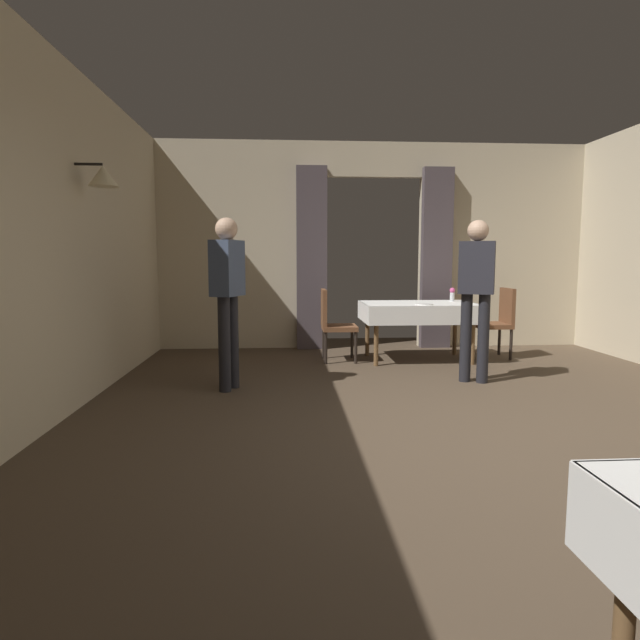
{
  "coord_description": "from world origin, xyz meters",
  "views": [
    {
      "loc": [
        -1.31,
        -3.71,
        1.32
      ],
      "look_at": [
        -1.05,
        0.28,
        0.86
      ],
      "focal_mm": 29.96,
      "sensor_mm": 36.0,
      "label": 1
    }
  ],
  "objects_px": {
    "chair_mid_right": "(498,319)",
    "person_diner_standing_aside": "(228,289)",
    "plate_mid_b": "(424,304)",
    "dining_table_mid": "(418,310)",
    "chair_mid_left": "(333,322)",
    "person_waiter_by_doorway": "(476,287)",
    "flower_vase_mid": "(452,294)"
  },
  "relations": [
    {
      "from": "chair_mid_right",
      "to": "person_diner_standing_aside",
      "type": "bearing_deg",
      "value": -155.61
    },
    {
      "from": "flower_vase_mid",
      "to": "person_waiter_by_doorway",
      "type": "xyz_separation_m",
      "value": [
        -0.22,
        -1.49,
        0.17
      ]
    },
    {
      "from": "chair_mid_left",
      "to": "flower_vase_mid",
      "type": "distance_m",
      "value": 1.67
    },
    {
      "from": "person_waiter_by_doorway",
      "to": "dining_table_mid",
      "type": "bearing_deg",
      "value": 102.78
    },
    {
      "from": "chair_mid_right",
      "to": "dining_table_mid",
      "type": "bearing_deg",
      "value": -174.54
    },
    {
      "from": "dining_table_mid",
      "to": "chair_mid_left",
      "type": "bearing_deg",
      "value": -179.79
    },
    {
      "from": "flower_vase_mid",
      "to": "person_waiter_by_doorway",
      "type": "height_order",
      "value": "person_waiter_by_doorway"
    },
    {
      "from": "dining_table_mid",
      "to": "person_waiter_by_doorway",
      "type": "xyz_separation_m",
      "value": [
        0.29,
        -1.28,
        0.36
      ]
    },
    {
      "from": "plate_mid_b",
      "to": "person_waiter_by_doorway",
      "type": "bearing_deg",
      "value": -74.02
    },
    {
      "from": "dining_table_mid",
      "to": "flower_vase_mid",
      "type": "xyz_separation_m",
      "value": [
        0.51,
        0.21,
        0.19
      ]
    },
    {
      "from": "plate_mid_b",
      "to": "person_waiter_by_doorway",
      "type": "xyz_separation_m",
      "value": [
        0.29,
        -1.0,
        0.27
      ]
    },
    {
      "from": "plate_mid_b",
      "to": "chair_mid_right",
      "type": "bearing_deg",
      "value": 19.28
    },
    {
      "from": "chair_mid_left",
      "to": "person_diner_standing_aside",
      "type": "distance_m",
      "value": 1.93
    },
    {
      "from": "dining_table_mid",
      "to": "chair_mid_left",
      "type": "xyz_separation_m",
      "value": [
        -1.11,
        -0.0,
        -0.15
      ]
    },
    {
      "from": "chair_mid_right",
      "to": "chair_mid_left",
      "type": "xyz_separation_m",
      "value": [
        -2.22,
        -0.11,
        0.0
      ]
    },
    {
      "from": "chair_mid_right",
      "to": "person_diner_standing_aside",
      "type": "xyz_separation_m",
      "value": [
        -3.41,
        -1.54,
        0.51
      ]
    },
    {
      "from": "dining_table_mid",
      "to": "plate_mid_b",
      "type": "bearing_deg",
      "value": -89.09
    },
    {
      "from": "chair_mid_right",
      "to": "plate_mid_b",
      "type": "height_order",
      "value": "chair_mid_right"
    },
    {
      "from": "flower_vase_mid",
      "to": "plate_mid_b",
      "type": "height_order",
      "value": "flower_vase_mid"
    },
    {
      "from": "dining_table_mid",
      "to": "person_diner_standing_aside",
      "type": "distance_m",
      "value": 2.73
    },
    {
      "from": "person_diner_standing_aside",
      "to": "person_waiter_by_doorway",
      "type": "bearing_deg",
      "value": 3.53
    },
    {
      "from": "plate_mid_b",
      "to": "person_waiter_by_doorway",
      "type": "height_order",
      "value": "person_waiter_by_doorway"
    },
    {
      "from": "chair_mid_right",
      "to": "person_diner_standing_aside",
      "type": "distance_m",
      "value": 3.77
    },
    {
      "from": "chair_mid_left",
      "to": "flower_vase_mid",
      "type": "relative_size",
      "value": 5.07
    },
    {
      "from": "chair_mid_right",
      "to": "plate_mid_b",
      "type": "distance_m",
      "value": 1.2
    },
    {
      "from": "chair_mid_right",
      "to": "plate_mid_b",
      "type": "xyz_separation_m",
      "value": [
        -1.11,
        -0.39,
        0.24
      ]
    },
    {
      "from": "dining_table_mid",
      "to": "person_diner_standing_aside",
      "type": "xyz_separation_m",
      "value": [
        -2.29,
        -1.44,
        0.36
      ]
    },
    {
      "from": "dining_table_mid",
      "to": "person_diner_standing_aside",
      "type": "height_order",
      "value": "person_diner_standing_aside"
    },
    {
      "from": "dining_table_mid",
      "to": "person_diner_standing_aside",
      "type": "bearing_deg",
      "value": -147.92
    },
    {
      "from": "person_waiter_by_doorway",
      "to": "flower_vase_mid",
      "type": "bearing_deg",
      "value": 81.57
    },
    {
      "from": "chair_mid_left",
      "to": "dining_table_mid",
      "type": "bearing_deg",
      "value": 0.21
    },
    {
      "from": "chair_mid_right",
      "to": "chair_mid_left",
      "type": "distance_m",
      "value": 2.22
    }
  ]
}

